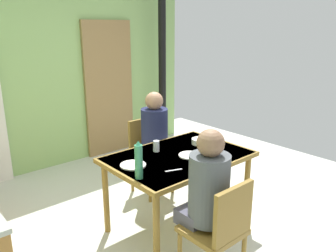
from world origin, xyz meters
The scene contains 16 objects.
ground_plane centered at (0.00, 0.00, 0.00)m, with size 6.07×6.07×0.00m, color beige.
wall_back centered at (0.00, 2.34, 1.34)m, with size 4.35×0.10×2.68m, color #91BA6C.
door_wooden centered at (0.81, 2.26, 1.00)m, with size 0.80×0.05×2.00m, color olive.
stove_pipe_column centered at (1.64, 1.99, 1.34)m, with size 0.12×0.12×2.68m, color black.
dining_table centered at (0.18, 0.02, 0.67)m, with size 1.29×0.89×0.75m.
chair_near_diner centered at (-0.15, -0.78, 0.50)m, with size 0.40×0.40×0.87m.
chair_far_diner centered at (0.43, 0.82, 0.50)m, with size 0.40×0.40×0.87m.
person_near_diner centered at (-0.15, -0.64, 0.78)m, with size 0.30×0.37×0.77m.
person_far_diner centered at (0.43, 0.68, 0.78)m, with size 0.30×0.37×0.77m.
water_bottle_green_near centered at (-0.40, -0.14, 0.90)m, with size 0.06×0.06×0.31m.
serving_bowl_center centered at (0.56, 0.11, 0.78)m, with size 0.17×0.17×0.06m, color white.
dinner_plate_near_left centered at (-0.29, 0.09, 0.75)m, with size 0.22×0.22×0.01m, color white.
dinner_plate_near_right centered at (0.25, -0.07, 0.75)m, with size 0.21×0.21×0.01m, color white.
drinking_glass_by_near_diner centered at (0.08, 0.23, 0.80)m, with size 0.06×0.06×0.11m, color silver.
cutlery_knife_near centered at (-0.09, -0.21, 0.75)m, with size 0.15×0.02×0.00m, color silver.
cutlery_fork_near centered at (0.44, -0.15, 0.75)m, with size 0.15×0.02×0.00m, color silver.
Camera 1 is at (-1.82, -2.13, 1.89)m, focal length 35.95 mm.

